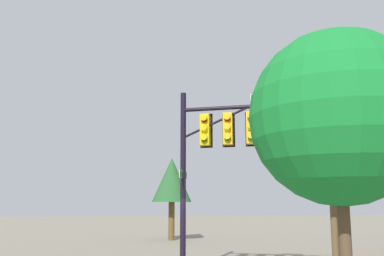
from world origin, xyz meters
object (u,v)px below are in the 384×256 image
(signal_pole_assembly, at_px, (248,137))
(tree_far, at_px, (172,180))
(utility_pole, at_px, (330,145))
(tree_mid, at_px, (338,117))

(signal_pole_assembly, relative_size, tree_far, 1.20)
(utility_pole, relative_size, tree_mid, 1.49)
(signal_pole_assembly, bearing_deg, tree_mid, -87.18)
(tree_mid, height_order, tree_far, tree_mid)
(signal_pole_assembly, xyz_separation_m, utility_pole, (3.64, 1.50, -0.02))
(signal_pole_assembly, relative_size, tree_mid, 1.06)
(signal_pole_assembly, bearing_deg, utility_pole, 22.36)
(tree_far, bearing_deg, tree_mid, -85.01)
(signal_pole_assembly, height_order, tree_mid, signal_pole_assembly)
(utility_pole, relative_size, tree_far, 1.69)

